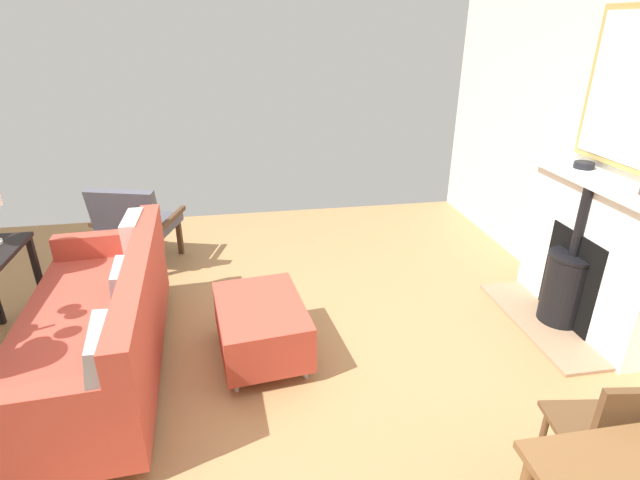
{
  "coord_description": "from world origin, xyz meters",
  "views": [
    {
      "loc": [
        -0.25,
        2.64,
        2.09
      ],
      "look_at": [
        -0.74,
        -0.25,
        0.78
      ],
      "focal_mm": 27.27,
      "sensor_mm": 36.0,
      "label": 1
    }
  ],
  "objects": [
    {
      "name": "fireplace",
      "position": [
        -2.67,
        -0.15,
        0.51
      ],
      "size": [
        0.61,
        1.33,
        1.13
      ],
      "color": "#9E7A5B",
      "rests_on": "ground"
    },
    {
      "name": "sofa",
      "position": [
        0.69,
        -0.1,
        0.36
      ],
      "size": [
        0.93,
        1.95,
        0.82
      ],
      "color": "#B2B2B7",
      "rests_on": "ground"
    },
    {
      "name": "ground_plane",
      "position": [
        0.0,
        0.0,
        -0.0
      ],
      "size": [
        5.79,
        5.78,
        0.01
      ],
      "primitive_type": "cube",
      "color": "#A87A4C"
    },
    {
      "name": "armchair_accent",
      "position": [
        0.72,
        -1.63,
        0.47
      ],
      "size": [
        0.8,
        0.75,
        0.82
      ],
      "color": "#4C3321",
      "rests_on": "ground"
    },
    {
      "name": "mantel_bowl_near",
      "position": [
        -2.71,
        -0.43,
        1.15
      ],
      "size": [
        0.14,
        0.14,
        0.05
      ],
      "color": "black",
      "rests_on": "fireplace"
    },
    {
      "name": "dining_chair_near_fireplace",
      "position": [
        -1.72,
        1.35,
        0.5
      ],
      "size": [
        0.45,
        0.45,
        0.84
      ],
      "color": "brown",
      "rests_on": "ground"
    },
    {
      "name": "ottoman",
      "position": [
        -0.31,
        -0.12,
        0.25
      ],
      "size": [
        0.64,
        0.83,
        0.41
      ],
      "color": "#B2B2B7",
      "rests_on": "ground"
    }
  ]
}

